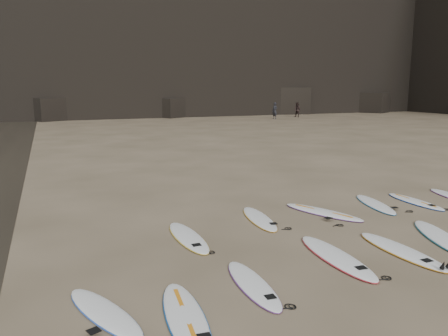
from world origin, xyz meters
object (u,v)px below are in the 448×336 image
object	(u,v)px
surfboard_4	(440,237)
person_a	(275,111)
surfboard_7	(323,212)
person_b	(297,110)
surfboard_2	(336,256)
surfboard_11	(104,312)
surfboard_8	(375,204)
surfboard_6	(259,218)
surfboard_5	(188,237)
surfboard_3	(401,250)
surfboard_1	(253,284)
surfboard_0	(185,317)
surfboard_9	(415,201)

from	to	relation	value
surfboard_4	person_a	bearing A→B (deg)	90.61
surfboard_7	person_b	xyz separation A→B (m)	(21.22, 36.19, 0.86)
surfboard_2	surfboard_11	distance (m)	5.05
surfboard_8	person_b	bearing A→B (deg)	76.75
surfboard_8	surfboard_6	bearing A→B (deg)	-165.34
surfboard_8	surfboard_11	world-z (taller)	surfboard_8
surfboard_2	person_b	world-z (taller)	person_b
surfboard_7	person_a	distance (m)	38.65
surfboard_2	person_a	world-z (taller)	person_a
surfboard_5	person_b	distance (m)	44.81
surfboard_3	surfboard_7	world-z (taller)	same
surfboard_2	person_b	distance (m)	45.46
surfboard_1	surfboard_6	bearing A→B (deg)	64.90
surfboard_5	surfboard_8	world-z (taller)	surfboard_5
surfboard_3	surfboard_11	xyz separation A→B (m)	(-6.63, -0.29, -0.01)
surfboard_0	person_b	size ratio (longest dim) A/B	1.40
surfboard_3	person_b	size ratio (longest dim) A/B	1.45
surfboard_8	surfboard_4	bearing A→B (deg)	-86.91
surfboard_2	surfboard_7	bearing A→B (deg)	63.05
surfboard_0	surfboard_1	distance (m)	1.68
surfboard_1	surfboard_3	world-z (taller)	surfboard_3
surfboard_1	surfboard_3	distance (m)	3.90
surfboard_0	surfboard_7	xyz separation A→B (m)	(5.57, 4.23, 0.00)
surfboard_11	surfboard_0	bearing A→B (deg)	-49.83
surfboard_11	person_b	world-z (taller)	person_b
surfboard_4	person_b	bearing A→B (deg)	86.57
surfboard_11	surfboard_3	bearing A→B (deg)	-18.43
surfboard_3	surfboard_9	size ratio (longest dim) A/B	1.12
surfboard_8	person_b	xyz separation A→B (m)	(19.15, 36.05, 0.86)
surfboard_9	surfboard_11	distance (m)	10.86
surfboard_0	surfboard_4	size ratio (longest dim) A/B	0.95
surfboard_1	person_b	size ratio (longest dim) A/B	1.26
surfboard_4	surfboard_11	size ratio (longest dim) A/B	1.19
person_a	person_b	distance (m)	4.33
surfboard_1	surfboard_8	world-z (taller)	surfboard_8
person_a	person_b	xyz separation A→B (m)	(4.02, 1.59, -0.05)
surfboard_4	surfboard_5	xyz separation A→B (m)	(-5.82, 2.36, -0.00)
surfboard_11	person_a	xyz separation A→B (m)	(23.97, 38.16, 0.92)
surfboard_4	surfboard_9	size ratio (longest dim) A/B	1.14
surfboard_11	person_b	bearing A→B (deg)	33.93
surfboard_2	surfboard_11	size ratio (longest dim) A/B	1.24
surfboard_6	surfboard_8	size ratio (longest dim) A/B	1.00
surfboard_3	surfboard_5	size ratio (longest dim) A/B	1.05
surfboard_5	surfboard_4	bearing A→B (deg)	-23.19
surfboard_6	surfboard_8	distance (m)	4.11
surfboard_3	surfboard_9	distance (m)	4.86
surfboard_1	surfboard_5	xyz separation A→B (m)	(-0.35, 2.97, 0.00)
surfboard_6	surfboard_7	world-z (taller)	surfboard_7
surfboard_3	person_a	size ratio (longest dim) A/B	1.37
surfboard_0	surfboard_8	distance (m)	8.81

